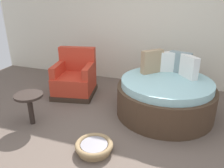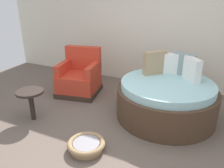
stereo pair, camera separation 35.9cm
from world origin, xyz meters
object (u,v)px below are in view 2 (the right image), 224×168
object	(u,v)px
round_daybed	(166,98)
pet_basket	(86,145)
red_armchair	(80,78)
side_table	(30,96)

from	to	relation	value
round_daybed	pet_basket	xyz separation A→B (m)	(-0.74, -1.36, -0.26)
red_armchair	side_table	world-z (taller)	red_armchair
red_armchair	pet_basket	xyz separation A→B (m)	(1.12, -1.57, -0.26)
side_table	pet_basket	bearing A→B (deg)	-13.61
round_daybed	red_armchair	size ratio (longest dim) A/B	1.75
round_daybed	side_table	distance (m)	2.24
pet_basket	red_armchair	bearing A→B (deg)	125.42
round_daybed	red_armchair	world-z (taller)	round_daybed
red_armchair	round_daybed	bearing A→B (deg)	-6.43
pet_basket	side_table	bearing A→B (deg)	166.39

